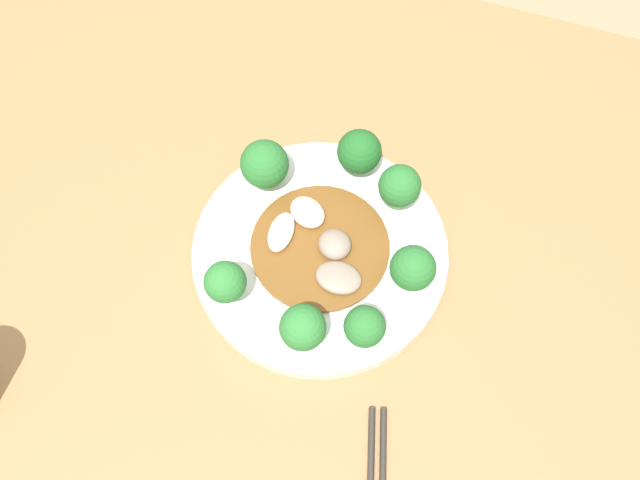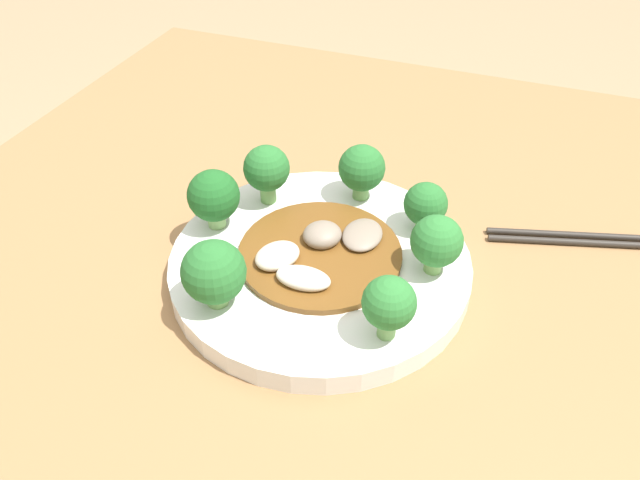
# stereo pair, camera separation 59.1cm
# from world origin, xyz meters

# --- Properties ---
(plate) EXTENTS (0.29, 0.29, 0.02)m
(plate) POSITION_xyz_m (-0.04, 0.02, 0.77)
(plate) COLOR white
(plate) RESTS_ON table
(broccoli_south) EXTENTS (0.05, 0.05, 0.06)m
(broccoli_south) POSITION_xyz_m (-0.05, -0.10, 0.82)
(broccoli_south) COLOR #89B76B
(broccoli_south) RESTS_ON plate
(broccoli_northwest) EXTENTS (0.04, 0.04, 0.05)m
(broccoli_northwest) POSITION_xyz_m (-0.12, 0.10, 0.81)
(broccoli_northwest) COLOR #70A356
(broccoli_northwest) RESTS_ON plate
(broccoli_north) EXTENTS (0.05, 0.05, 0.06)m
(broccoli_north) POSITION_xyz_m (-0.06, 0.12, 0.82)
(broccoli_north) COLOR #7AAD5B
(broccoli_north) RESTS_ON plate
(broccoli_southeast) EXTENTS (0.06, 0.06, 0.06)m
(broccoli_southeast) POSITION_xyz_m (0.05, -0.05, 0.82)
(broccoli_southeast) COLOR #7AAD5B
(broccoli_southeast) RESTS_ON plate
(broccoli_northeast) EXTENTS (0.05, 0.05, 0.06)m
(broccoli_northeast) POSITION_xyz_m (0.04, 0.10, 0.82)
(broccoli_northeast) COLOR #70A356
(broccoli_northeast) RESTS_ON plate
(broccoli_west) EXTENTS (0.05, 0.05, 0.06)m
(broccoli_west) POSITION_xyz_m (-0.14, 0.02, 0.82)
(broccoli_west) COLOR #70A356
(broccoli_west) RESTS_ON plate
(broccoli_southwest) EXTENTS (0.05, 0.05, 0.07)m
(broccoli_southwest) POSITION_xyz_m (-0.10, -0.07, 0.82)
(broccoli_southwest) COLOR #70A356
(broccoli_southwest) RESTS_ON plate
(stirfry_center) EXTENTS (0.16, 0.16, 0.02)m
(stirfry_center) POSITION_xyz_m (-0.04, 0.01, 0.79)
(stirfry_center) COLOR brown
(stirfry_center) RESTS_ON plate
(chopsticks) EXTENTS (0.09, 0.24, 0.01)m
(chopsticks) POSITION_xyz_m (-0.19, 0.28, 0.76)
(chopsticks) COLOR #2D2823
(chopsticks) RESTS_ON table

